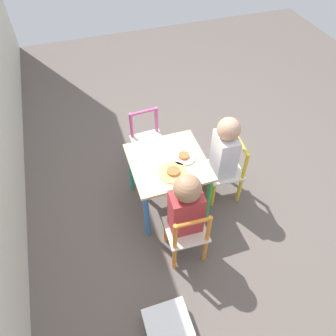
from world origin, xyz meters
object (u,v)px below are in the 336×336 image
(child_left, at_px, (185,208))
(plate_front, at_px, (184,157))
(kids_table, at_px, (168,169))
(chair_pink, at_px, (148,142))
(child_front, at_px, (222,153))
(storage_bin, at_px, (168,326))
(chair_orange, at_px, (187,233))
(plate_left, at_px, (173,172))
(chair_yellow, at_px, (227,171))

(child_left, distance_m, plate_front, 0.42)
(kids_table, height_order, child_left, child_left)
(chair_pink, xyz_separation_m, plate_front, (-0.46, -0.14, 0.23))
(child_front, height_order, storage_bin, child_front)
(plate_front, xyz_separation_m, storage_bin, (-0.90, 0.41, -0.41))
(storage_bin, bearing_deg, child_front, -38.55)
(chair_orange, height_order, chair_pink, same)
(chair_orange, height_order, plate_left, chair_orange)
(child_left, bearing_deg, kids_table, -90.00)
(chair_yellow, bearing_deg, child_left, -48.07)
(plate_left, height_order, storage_bin, plate_left)
(chair_yellow, relative_size, chair_orange, 1.00)
(kids_table, height_order, chair_yellow, chair_yellow)
(chair_yellow, relative_size, chair_pink, 1.00)
(kids_table, bearing_deg, storage_bin, 161.88)
(chair_pink, bearing_deg, kids_table, -90.00)
(chair_yellow, bearing_deg, storage_bin, -36.27)
(kids_table, height_order, chair_pink, chair_pink)
(chair_yellow, relative_size, plate_front, 3.08)
(storage_bin, bearing_deg, child_left, -28.82)
(child_front, bearing_deg, storage_bin, -33.76)
(plate_left, distance_m, storage_bin, 0.94)
(child_front, distance_m, plate_left, 0.41)
(storage_bin, bearing_deg, chair_orange, -31.74)
(child_front, bearing_deg, plate_front, -91.94)
(child_left, xyz_separation_m, storage_bin, (-0.50, 0.28, -0.39))
(kids_table, bearing_deg, child_front, -94.78)
(child_front, bearing_deg, chair_yellow, 90.00)
(child_front, relative_size, storage_bin, 2.92)
(child_front, relative_size, plate_front, 4.55)
(kids_table, height_order, chair_orange, chair_orange)
(child_front, distance_m, child_left, 0.55)
(child_front, distance_m, plate_front, 0.28)
(kids_table, distance_m, child_front, 0.40)
(child_left, distance_m, plate_left, 0.28)
(chair_orange, height_order, child_left, child_left)
(child_left, height_order, plate_front, child_left)
(child_left, xyz_separation_m, plate_left, (0.28, -0.02, 0.03))
(chair_orange, bearing_deg, child_front, -131.93)
(child_front, distance_m, storage_bin, 1.18)
(plate_left, bearing_deg, chair_pink, 2.47)
(kids_table, relative_size, chair_pink, 1.02)
(chair_yellow, height_order, chair_orange, same)
(chair_pink, distance_m, plate_front, 0.53)
(chair_pink, relative_size, plate_front, 3.08)
(chair_pink, bearing_deg, plate_front, -76.09)
(chair_yellow, relative_size, child_front, 0.68)
(chair_yellow, height_order, chair_pink, same)
(chair_yellow, distance_m, child_left, 0.63)
(kids_table, xyz_separation_m, child_left, (-0.40, 0.02, 0.06))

